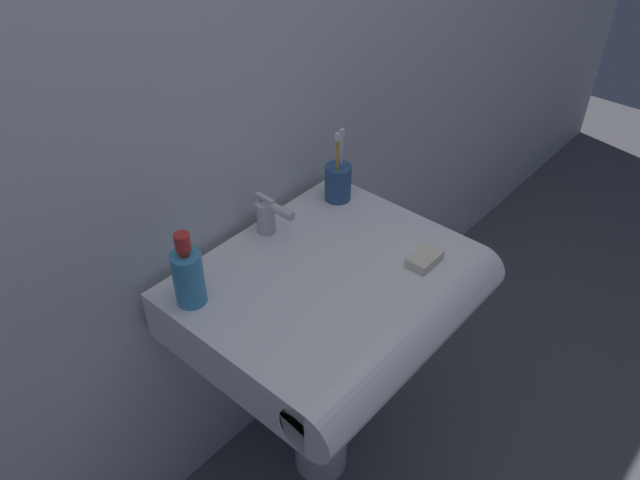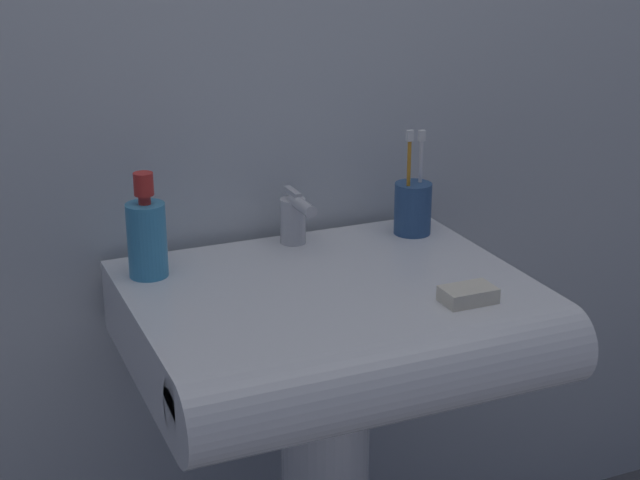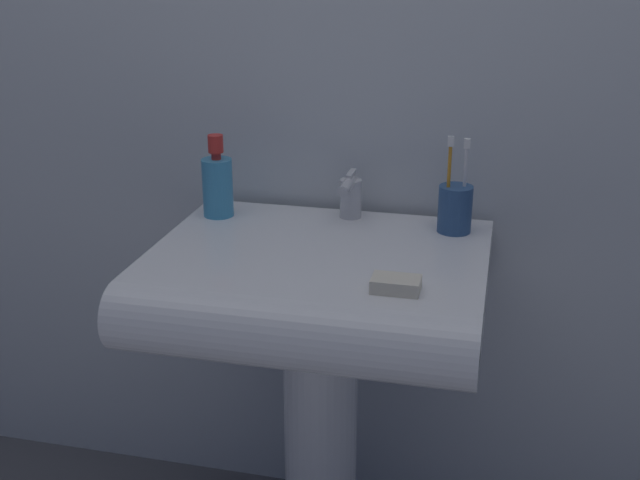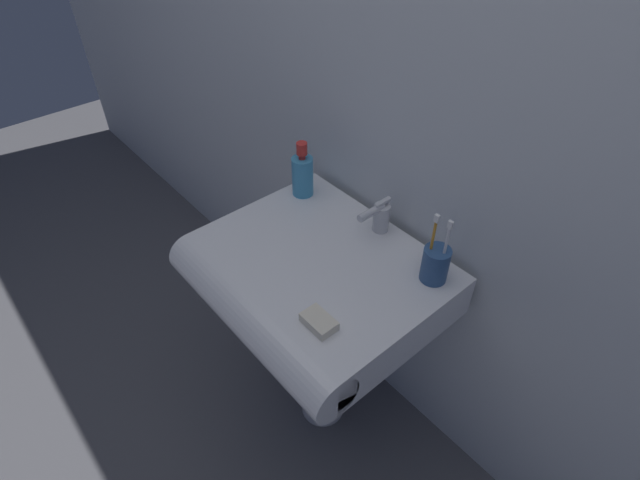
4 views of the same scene
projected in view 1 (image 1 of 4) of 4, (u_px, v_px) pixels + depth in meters
The scene contains 8 objects.
ground_plane at pixel (321, 460), 1.86m from camera, with size 6.00×6.00×0.00m, color #4C4C51.
wall_back at pixel (217, 43), 1.27m from camera, with size 5.00×0.05×2.40m, color silver.
sink_pedestal at pixel (321, 393), 1.67m from camera, with size 0.15×0.15×0.63m, color white.
sink_basin at pixel (338, 299), 1.41m from camera, with size 0.63×0.53×0.12m.
faucet at pixel (268, 215), 1.47m from camera, with size 0.05×0.11×0.10m.
toothbrush_cup at pixel (338, 182), 1.59m from camera, with size 0.07×0.07×0.20m.
soap_bottle at pixel (188, 276), 1.27m from camera, with size 0.06×0.06×0.18m.
bar_soap at pixel (425, 259), 1.41m from camera, with size 0.08×0.05×0.02m, color silver.
Camera 1 is at (-0.80, -0.70, 1.67)m, focal length 35.00 mm.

